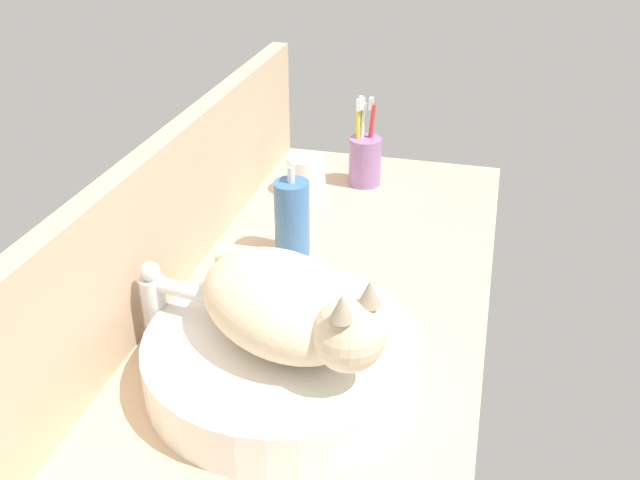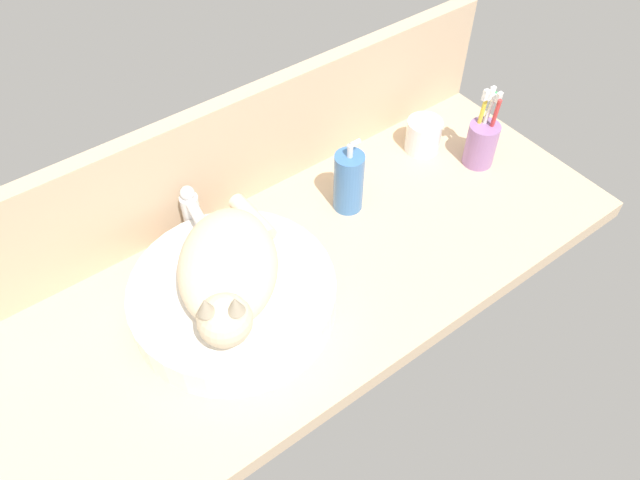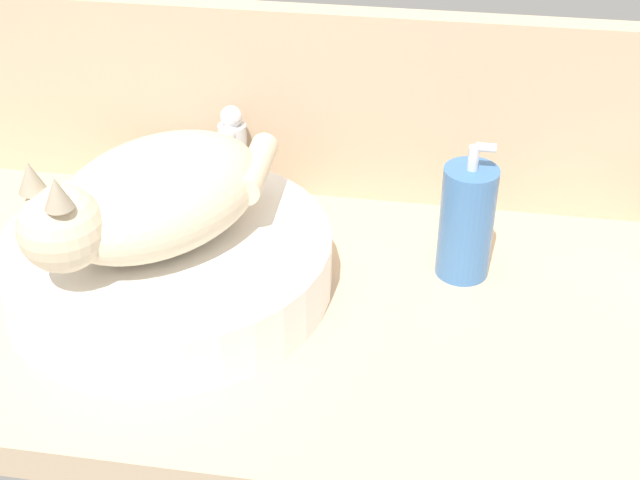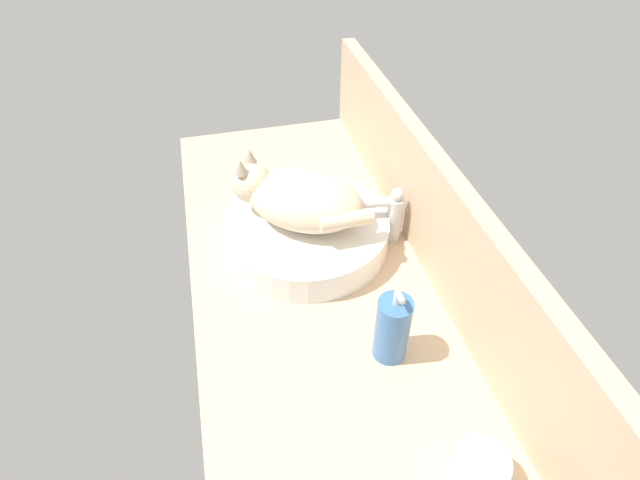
{
  "view_description": "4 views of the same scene",
  "coord_description": "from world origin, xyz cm",
  "px_view_note": "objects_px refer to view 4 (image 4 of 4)",
  "views": [
    {
      "loc": [
        -85.47,
        -23.45,
        63.53
      ],
      "look_at": [
        4.47,
        -0.55,
        11.8
      ],
      "focal_mm": 40.0,
      "sensor_mm": 36.0,
      "label": 1
    },
    {
      "loc": [
        -40.54,
        -62.49,
        94.46
      ],
      "look_at": [
        4.59,
        -1.83,
        8.15
      ],
      "focal_mm": 35.0,
      "sensor_mm": 36.0,
      "label": 2
    },
    {
      "loc": [
        16.6,
        -78.04,
        61.16
      ],
      "look_at": [
        3.8,
        0.6,
        7.8
      ],
      "focal_mm": 50.0,
      "sensor_mm": 36.0,
      "label": 3
    },
    {
      "loc": [
        68.86,
        -16.94,
        77.08
      ],
      "look_at": [
        -2.78,
        0.65,
        10.02
      ],
      "focal_mm": 28.0,
      "sensor_mm": 36.0,
      "label": 4
    }
  ],
  "objects_px": {
    "faucet": "(390,213)",
    "water_glass": "(477,473)",
    "sink_basin": "(305,232)",
    "soap_dispenser": "(392,329)",
    "cat": "(298,198)"
  },
  "relations": [
    {
      "from": "faucet",
      "to": "water_glass",
      "type": "height_order",
      "value": "faucet"
    },
    {
      "from": "faucet",
      "to": "cat",
      "type": "bearing_deg",
      "value": -99.77
    },
    {
      "from": "faucet",
      "to": "water_glass",
      "type": "bearing_deg",
      "value": -6.27
    },
    {
      "from": "sink_basin",
      "to": "faucet",
      "type": "relative_size",
      "value": 2.72
    },
    {
      "from": "cat",
      "to": "soap_dispenser",
      "type": "relative_size",
      "value": 1.78
    },
    {
      "from": "cat",
      "to": "soap_dispenser",
      "type": "xyz_separation_m",
      "value": [
        0.34,
        0.1,
        -0.06
      ]
    },
    {
      "from": "sink_basin",
      "to": "cat",
      "type": "xyz_separation_m",
      "value": [
        -0.01,
        -0.01,
        0.09
      ]
    },
    {
      "from": "sink_basin",
      "to": "soap_dispenser",
      "type": "height_order",
      "value": "soap_dispenser"
    },
    {
      "from": "cat",
      "to": "soap_dispenser",
      "type": "distance_m",
      "value": 0.35
    },
    {
      "from": "soap_dispenser",
      "to": "water_glass",
      "type": "relative_size",
      "value": 2.13
    },
    {
      "from": "sink_basin",
      "to": "cat",
      "type": "relative_size",
      "value": 1.22
    },
    {
      "from": "cat",
      "to": "faucet",
      "type": "distance_m",
      "value": 0.21
    },
    {
      "from": "sink_basin",
      "to": "faucet",
      "type": "bearing_deg",
      "value": 81.66
    },
    {
      "from": "sink_basin",
      "to": "faucet",
      "type": "distance_m",
      "value": 0.19
    },
    {
      "from": "sink_basin",
      "to": "soap_dispenser",
      "type": "bearing_deg",
      "value": 14.57
    }
  ]
}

